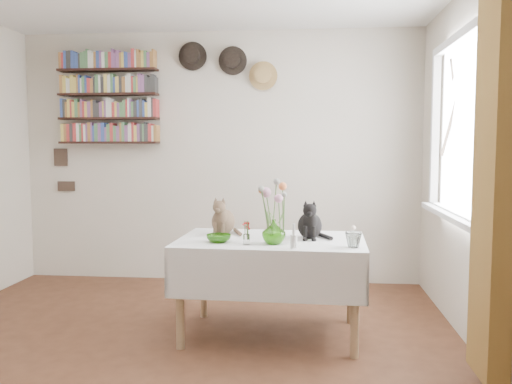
# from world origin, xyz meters

# --- Properties ---
(room) EXTENTS (4.08, 4.58, 2.58)m
(room) POSITION_xyz_m (0.00, 0.00, 1.25)
(room) COLOR brown
(room) RESTS_ON ground
(window) EXTENTS (0.12, 1.52, 1.32)m
(window) POSITION_xyz_m (1.97, 0.80, 1.40)
(window) COLOR white
(window) RESTS_ON room
(curtain) EXTENTS (0.12, 0.38, 2.10)m
(curtain) POSITION_xyz_m (1.90, -0.12, 1.15)
(curtain) COLOR brown
(curtain) RESTS_ON room
(dining_table) EXTENTS (1.35, 0.90, 0.71)m
(dining_table) POSITION_xyz_m (0.64, 0.67, 0.53)
(dining_table) COLOR white
(dining_table) RESTS_ON room
(tabby_cat) EXTENTS (0.22, 0.27, 0.29)m
(tabby_cat) POSITION_xyz_m (0.27, 0.86, 0.85)
(tabby_cat) COLOR brown
(tabby_cat) RESTS_ON dining_table
(black_cat) EXTENTS (0.19, 0.25, 0.29)m
(black_cat) POSITION_xyz_m (0.91, 0.73, 0.85)
(black_cat) COLOR black
(black_cat) RESTS_ON dining_table
(flower_vase) EXTENTS (0.21, 0.21, 0.17)m
(flower_vase) POSITION_xyz_m (0.67, 0.47, 0.79)
(flower_vase) COLOR #6BC334
(flower_vase) RESTS_ON dining_table
(green_bowl) EXTENTS (0.19, 0.19, 0.05)m
(green_bowl) POSITION_xyz_m (0.29, 0.50, 0.73)
(green_bowl) COLOR #6BC334
(green_bowl) RESTS_ON dining_table
(drinking_glass) EXTENTS (0.11, 0.11, 0.10)m
(drinking_glass) POSITION_xyz_m (1.20, 0.40, 0.76)
(drinking_glass) COLOR white
(drinking_glass) RESTS_ON dining_table
(candlestick) EXTENTS (0.05, 0.05, 0.16)m
(candlestick) POSITION_xyz_m (0.81, 0.32, 0.76)
(candlestick) COLOR white
(candlestick) RESTS_ON dining_table
(berry_jar) EXTENTS (0.04, 0.04, 0.18)m
(berry_jar) POSITION_xyz_m (0.49, 0.43, 0.79)
(berry_jar) COLOR white
(berry_jar) RESTS_ON dining_table
(porcelain_figurine) EXTENTS (0.05, 0.05, 0.10)m
(porcelain_figurine) POSITION_xyz_m (1.22, 0.69, 0.75)
(porcelain_figurine) COLOR white
(porcelain_figurine) RESTS_ON dining_table
(flower_bouquet) EXTENTS (0.17, 0.13, 0.39)m
(flower_bouquet) POSITION_xyz_m (0.67, 0.48, 1.05)
(flower_bouquet) COLOR #4C7233
(flower_bouquet) RESTS_ON flower_vase
(bookshelf_unit) EXTENTS (1.00, 0.16, 0.91)m
(bookshelf_unit) POSITION_xyz_m (-1.10, 2.16, 1.84)
(bookshelf_unit) COLOR black
(bookshelf_unit) RESTS_ON room
(wall_hats) EXTENTS (0.98, 0.09, 0.48)m
(wall_hats) POSITION_xyz_m (0.12, 2.19, 2.17)
(wall_hats) COLOR black
(wall_hats) RESTS_ON room
(wall_art_plaques) EXTENTS (0.21, 0.02, 0.44)m
(wall_art_plaques) POSITION_xyz_m (-1.63, 2.23, 1.12)
(wall_art_plaques) COLOR #38281E
(wall_art_plaques) RESTS_ON room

